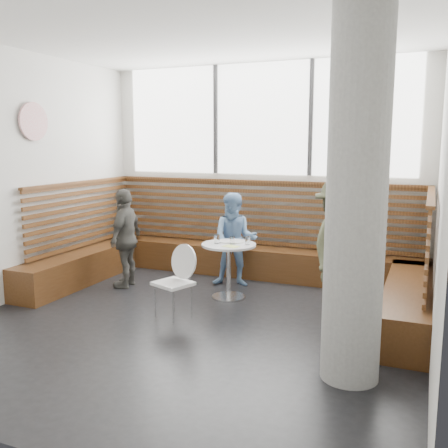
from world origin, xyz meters
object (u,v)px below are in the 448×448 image
at_px(adult_man, 338,247).
at_px(child_back, 235,240).
at_px(concrete_column, 357,195).
at_px(child_left, 126,238).
at_px(cafe_table, 229,259).
at_px(cafe_chair, 176,275).

xyz_separation_m(adult_man, child_back, (-1.55, 0.62, -0.15)).
bearing_deg(concrete_column, child_left, 154.00).
xyz_separation_m(cafe_table, child_left, (-1.55, -0.05, 0.18)).
bearing_deg(adult_man, child_left, 99.81).
relative_size(adult_man, child_left, 1.17).
bearing_deg(child_back, child_left, -171.39).
height_order(child_back, child_left, child_left).
height_order(cafe_chair, child_left, child_left).
bearing_deg(child_left, cafe_chair, 47.52).
height_order(concrete_column, child_back, concrete_column).
bearing_deg(cafe_table, concrete_column, -42.88).
bearing_deg(concrete_column, cafe_chair, 159.60).
distance_m(cafe_chair, adult_man, 1.94).
bearing_deg(concrete_column, cafe_table, 137.12).
bearing_deg(cafe_chair, concrete_column, 0.63).
xyz_separation_m(cafe_table, cafe_chair, (-0.30, -0.90, -0.02)).
relative_size(concrete_column, cafe_chair, 3.75).
relative_size(cafe_chair, child_left, 0.61).
height_order(cafe_chair, child_back, child_back).
xyz_separation_m(concrete_column, child_back, (-1.95, 2.26, -0.93)).
distance_m(adult_man, child_back, 1.67).
xyz_separation_m(adult_man, child_left, (-2.96, 0.01, -0.12)).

